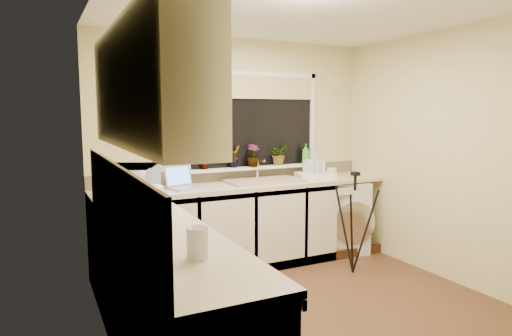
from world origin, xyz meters
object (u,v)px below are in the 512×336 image
Objects in this scene: steel_jar at (149,218)px; plant_c at (253,155)px; microwave at (132,185)px; plant_b at (234,156)px; plant_a at (205,158)px; laptop at (182,182)px; kettle at (153,201)px; glass_jug at (197,243)px; tripod at (354,223)px; soap_bottle_clear at (312,155)px; cup_left at (199,249)px; cup_back at (332,172)px; plant_d at (279,154)px; washing_machine at (338,216)px; soap_bottle_green at (306,154)px; dish_rack at (315,176)px.

steel_jar is 2.15m from plant_c.
plant_b is at bearing -35.05° from microwave.
plant_a is at bearing -26.98° from microwave.
kettle is at bearing -133.67° from laptop.
kettle is at bearing -133.91° from plant_b.
glass_jug is (-0.03, -1.09, -0.02)m from kettle.
tripod is (1.59, -0.71, -0.43)m from laptop.
soap_bottle_clear is at bearing 28.85° from kettle.
microwave is (-0.06, 0.47, 0.06)m from kettle.
plant_c reaches higher than cup_left.
soap_bottle_clear is at bearing 143.82° from cup_back.
cup_left is (-2.15, -1.40, 0.42)m from tripod.
laptop is 0.64× the size of microwave.
plant_d reaches higher than steel_jar.
glass_jug is at bearing -123.36° from cup_left.
steel_jar is at bearing -136.19° from washing_machine.
soap_bottle_green is 2.47× the size of cup_left.
soap_bottle_clear is at bearing -0.36° from plant_a.
plant_b is at bearing 50.14° from steel_jar.
kettle reaches higher than glass_jug.
plant_a reaches higher than soap_bottle_clear.
soap_bottle_clear is 1.54× the size of cup_back.
steel_jar is at bearing -139.99° from plant_d.
plant_c is (1.40, 1.20, 0.17)m from kettle.
soap_bottle_green is at bearing 29.98° from kettle.
soap_bottle_green is at bearing 110.21° from tripod.
plant_c is at bearing -9.26° from plant_b.
plant_a is at bearing -176.17° from dish_rack.
kettle reaches higher than steel_jar.
glass_jug is at bearing -91.78° from kettle.
washing_machine is 0.79m from soap_bottle_clear.
cup_left is (-2.11, -2.28, -0.22)m from soap_bottle_green.
plant_a is 1.21× the size of soap_bottle_clear.
laptop is 1.56m from dish_rack.
plant_c is at bearing -173.63° from washing_machine.
cup_back is at bearing -5.37° from plant_a.
plant_a is at bearing 55.36° from kettle.
soap_bottle_clear is at bearing 33.54° from steel_jar.
soap_bottle_green is (2.16, 0.74, 0.11)m from microwave.
cup_left is (-1.21, -2.31, -0.23)m from plant_b.
laptop is at bearing 75.21° from cup_left.
kettle is at bearing -144.65° from plant_d.
glass_jug is 1.73× the size of cup_left.
laptop is 1.17m from kettle.
kettle is 2.51m from soap_bottle_clear.
tripod is 0.89m from cup_back.
plant_d is 2.91m from cup_left.
plant_a is (-1.26, 0.21, 0.24)m from dish_rack.
laptop is 1.55× the size of soap_bottle_green.
plant_c is (1.47, 0.73, 0.12)m from microwave.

